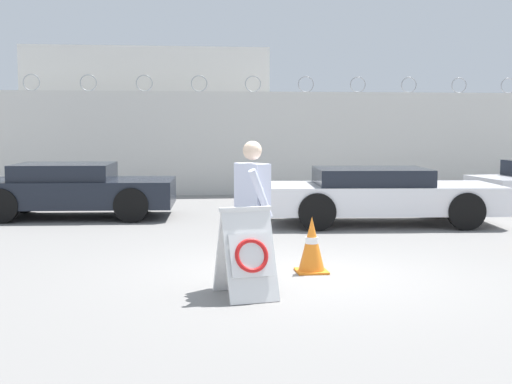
# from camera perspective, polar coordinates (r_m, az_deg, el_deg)

# --- Properties ---
(ground_plane) EXTENTS (90.00, 90.00, 0.00)m
(ground_plane) POSITION_cam_1_polar(r_m,az_deg,el_deg) (9.52, 3.12, -6.71)
(ground_plane) COLOR gray
(perimeter_wall) EXTENTS (36.00, 0.30, 3.38)m
(perimeter_wall) POSITION_cam_1_polar(r_m,az_deg,el_deg) (20.38, -2.38, 3.94)
(perimeter_wall) COLOR silver
(perimeter_wall) RESTS_ON ground_plane
(building_block) EXTENTS (7.49, 6.11, 4.35)m
(building_block) POSITION_cam_1_polar(r_m,az_deg,el_deg) (24.94, -8.51, 5.78)
(building_block) COLOR silver
(building_block) RESTS_ON ground_plane
(barricade_sign) EXTENTS (0.72, 0.88, 1.06)m
(barricade_sign) POSITION_cam_1_polar(r_m,az_deg,el_deg) (8.26, -0.75, -4.87)
(barricade_sign) COLOR white
(barricade_sign) RESTS_ON ground_plane
(security_guard) EXTENTS (0.45, 0.69, 1.80)m
(security_guard) POSITION_cam_1_polar(r_m,az_deg,el_deg) (8.72, -0.32, -1.08)
(security_guard) COLOR black
(security_guard) RESTS_ON ground_plane
(traffic_cone_near) EXTENTS (0.42, 0.42, 0.76)m
(traffic_cone_near) POSITION_cam_1_polar(r_m,az_deg,el_deg) (9.69, 4.48, -4.23)
(traffic_cone_near) COLOR orange
(traffic_cone_near) RESTS_ON ground_plane
(parked_car_front_coupe) EXTENTS (4.35, 2.21, 1.16)m
(parked_car_front_coupe) POSITION_cam_1_polar(r_m,az_deg,el_deg) (15.84, -14.43, 0.22)
(parked_car_front_coupe) COLOR black
(parked_car_front_coupe) RESTS_ON ground_plane
(parked_car_rear_sedan) EXTENTS (4.74, 2.31, 1.13)m
(parked_car_rear_sedan) POSITION_cam_1_polar(r_m,az_deg,el_deg) (14.54, 9.88, -0.18)
(parked_car_rear_sedan) COLOR black
(parked_car_rear_sedan) RESTS_ON ground_plane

